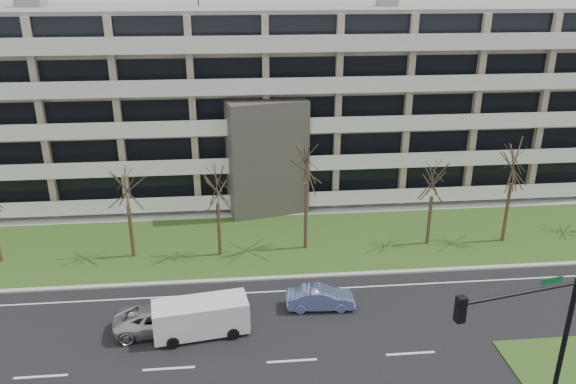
{
  "coord_description": "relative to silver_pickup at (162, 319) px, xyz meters",
  "views": [
    {
      "loc": [
        -2.37,
        -22.54,
        17.93
      ],
      "look_at": [
        0.77,
        10.0,
        5.01
      ],
      "focal_mm": 35.0,
      "sensor_mm": 36.0,
      "label": 1
    }
  ],
  "objects": [
    {
      "name": "blue_sedan",
      "position": [
        8.72,
        1.3,
        -0.06
      ],
      "size": [
        3.94,
        1.54,
        1.28
      ],
      "primitive_type": "imported",
      "rotation": [
        0.0,
        0.0,
        1.52
      ],
      "color": "#7C8BD7",
      "rests_on": "ground"
    },
    {
      "name": "white_van",
      "position": [
        2.16,
        -0.51,
        0.45
      ],
      "size": [
        5.15,
        2.58,
        1.91
      ],
      "rotation": [
        0.0,
        0.0,
        0.15
      ],
      "color": "white",
      "rests_on": "ground"
    },
    {
      "name": "tree_2",
      "position": [
        -2.87,
        8.59,
        4.54
      ],
      "size": [
        3.37,
        3.37,
        6.75
      ],
      "color": "#382B21",
      "rests_on": "ground"
    },
    {
      "name": "ground",
      "position": [
        6.63,
        -3.24,
        -0.7
      ],
      "size": [
        160.0,
        160.0,
        0.0
      ],
      "primitive_type": "plane",
      "color": "black",
      "rests_on": "ground"
    },
    {
      "name": "tree_4",
      "position": [
        8.8,
        8.7,
        5.99
      ],
      "size": [
        4.3,
        4.3,
        8.59
      ],
      "color": "#382B21",
      "rests_on": "ground"
    },
    {
      "name": "lane_edge_line",
      "position": [
        6.63,
        3.26,
        -0.69
      ],
      "size": [
        90.0,
        0.12,
        0.01
      ],
      "primitive_type": "cube",
      "color": "white",
      "rests_on": "ground"
    },
    {
      "name": "traffic_signal",
      "position": [
        15.9,
        -7.72,
        3.63
      ],
      "size": [
        5.68,
        1.48,
        6.69
      ],
      "rotation": [
        0.0,
        0.0,
        0.2
      ],
      "color": "black",
      "rests_on": "ground"
    },
    {
      "name": "silver_pickup",
      "position": [
        0.0,
        0.0,
        0.0
      ],
      "size": [
        5.21,
        2.73,
        1.4
      ],
      "primitive_type": "imported",
      "rotation": [
        0.0,
        0.0,
        1.65
      ],
      "color": "#B3B5BA",
      "rests_on": "ground"
    },
    {
      "name": "tree_6",
      "position": [
        22.9,
        8.46,
        5.4
      ],
      "size": [
        3.92,
        3.92,
        7.85
      ],
      "color": "#382B21",
      "rests_on": "ground"
    },
    {
      "name": "apartment_building",
      "position": [
        6.62,
        22.08,
        6.92
      ],
      "size": [
        60.5,
        15.1,
        18.75
      ],
      "color": "tan",
      "rests_on": "ground"
    },
    {
      "name": "sidewalk",
      "position": [
        6.63,
        15.26,
        -0.66
      ],
      "size": [
        90.0,
        2.0,
        0.08
      ],
      "primitive_type": "cube",
      "color": "#B2B2AD",
      "rests_on": "ground"
    },
    {
      "name": "tree_5",
      "position": [
        17.42,
        8.53,
        4.31
      ],
      "size": [
        3.22,
        3.22,
        6.44
      ],
      "color": "#382B21",
      "rests_on": "ground"
    },
    {
      "name": "curb",
      "position": [
        6.63,
        4.76,
        -0.64
      ],
      "size": [
        90.0,
        0.35,
        0.12
      ],
      "primitive_type": "cube",
      "color": "#B2B2AD",
      "rests_on": "ground"
    },
    {
      "name": "tree_3",
      "position": [
        2.93,
        8.23,
        4.56
      ],
      "size": [
        3.38,
        3.38,
        6.77
      ],
      "color": "#382B21",
      "rests_on": "ground"
    },
    {
      "name": "grass_verge",
      "position": [
        6.63,
        9.76,
        -0.67
      ],
      "size": [
        90.0,
        10.0,
        0.06
      ],
      "primitive_type": "cube",
      "color": "#2F501A",
      "rests_on": "ground"
    }
  ]
}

